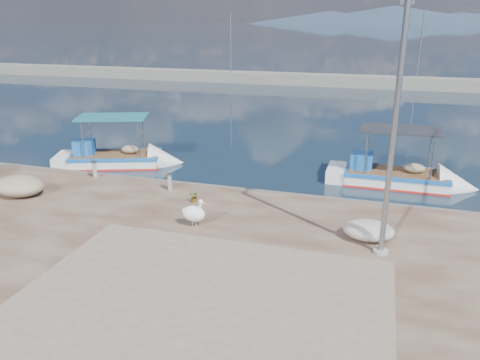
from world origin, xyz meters
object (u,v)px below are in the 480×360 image
pelican (194,213)px  bollard_near (170,181)px  boat_right (394,179)px  lamp_post (393,143)px  boat_left (115,161)px

pelican → bollard_near: size_ratio=1.51×
pelican → bollard_near: pelican is taller
bollard_near → boat_right: bearing=29.4°
boat_right → lamp_post: size_ratio=0.87×
boat_left → lamp_post: size_ratio=0.90×
boat_right → bollard_near: (-8.57, -4.82, 0.64)m
pelican → boat_left: bearing=145.7°
boat_right → pelican: size_ratio=5.87×
boat_left → lamp_post: lamp_post is taller
pelican → bollard_near: bearing=136.8°
boat_right → boat_left: bearing=-175.2°
boat_left → lamp_post: bearing=-47.4°
lamp_post → boat_right: bearing=86.5°
boat_right → bollard_near: bearing=-150.4°
boat_left → pelican: 9.66m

